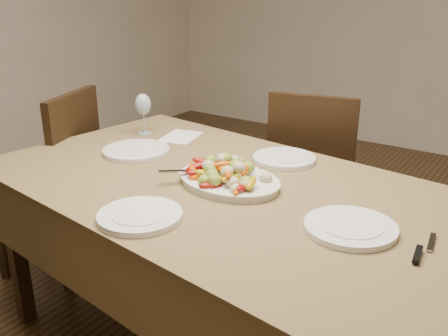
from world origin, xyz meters
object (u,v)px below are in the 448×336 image
serving_platter (229,182)px  plate_left (136,151)px  plate_right (350,228)px  wine_glass (143,113)px  dining_table (224,275)px  plate_near (140,216)px  chair_left (47,183)px  plate_far (284,159)px  chair_far (316,177)px

serving_platter → plate_left: bearing=172.1°
plate_left → plate_right: size_ratio=1.04×
serving_platter → wine_glass: bearing=156.4°
dining_table → serving_platter: bearing=12.5°
dining_table → plate_near: size_ratio=7.06×
plate_right → wine_glass: bearing=161.8°
plate_right → wine_glass: (-1.17, 0.39, 0.09)m
chair_left → plate_near: chair_left is taller
plate_left → plate_far: (0.56, 0.27, 0.00)m
plate_far → serving_platter: bearing=-96.9°
serving_platter → plate_right: 0.49m
plate_near → wine_glass: bearing=132.1°
chair_left → wine_glass: size_ratio=4.64×
chair_far → plate_right: 1.17m
chair_far → wine_glass: 0.96m
serving_platter → plate_left: size_ratio=1.37×
chair_far → chair_left: (-1.10, -0.85, 0.00)m
plate_left → plate_right: (1.01, -0.16, 0.00)m
dining_table → plate_left: plate_left is taller
plate_right → plate_left: bearing=171.1°
chair_left → serving_platter: chair_left is taller
plate_left → plate_far: size_ratio=1.11×
chair_far → serving_platter: 0.96m
plate_far → wine_glass: bearing=-177.0°
dining_table → chair_far: size_ratio=1.94×
chair_far → wine_glass: wine_glass is taller
dining_table → plate_right: 0.64m
plate_left → plate_far: same height
dining_table → plate_near: (-0.06, -0.37, 0.39)m
dining_table → serving_platter: (0.02, 0.00, 0.39)m
chair_far → plate_left: bearing=49.0°
chair_left → plate_near: 1.20m
chair_far → plate_right: size_ratio=3.51×
chair_far → plate_near: bearing=77.4°
plate_right → serving_platter: bearing=169.9°
serving_platter → plate_near: size_ratio=1.47×
wine_glass → chair_left: bearing=-152.5°
plate_left → wine_glass: (-0.17, 0.23, 0.09)m
dining_table → plate_left: bearing=171.4°
plate_near → dining_table: bearing=81.6°
plate_right → plate_near: same height
plate_far → plate_right: bearing=-43.8°
dining_table → plate_near: plate_near is taller
chair_left → plate_right: chair_left is taller
dining_table → plate_far: bearing=80.1°
chair_left → plate_near: size_ratio=3.65×
chair_left → wine_glass: wine_glass is taller
plate_far → wine_glass: wine_glass is taller
plate_right → wine_glass: size_ratio=1.32×
chair_left → serving_platter: (1.16, -0.06, 0.30)m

